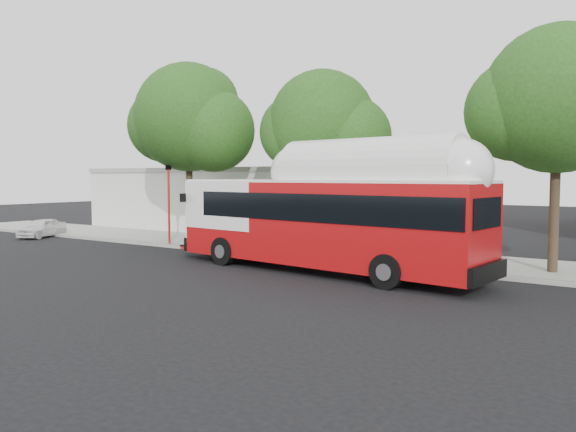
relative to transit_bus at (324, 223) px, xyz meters
The scene contains 11 objects.
ground 3.01m from the transit_bus, 132.48° to the right, with size 120.00×120.00×0.00m, color black.
sidewalk 5.35m from the transit_bus, 108.30° to the left, with size 60.00×5.00×0.15m, color gray.
curb_strip 3.25m from the transit_bus, 125.99° to the left, with size 60.00×0.30×0.15m, color gray.
red_curb_segment 5.39m from the transit_bus, 154.60° to the left, with size 10.00×0.32×0.16m, color maroon.
street_tree_left 11.79m from the transit_bus, 159.23° to the left, with size 6.67×5.80×9.74m.
street_tree_mid 6.29m from the transit_bus, 116.63° to the left, with size 5.75×5.00×8.62m.
street_tree_right 9.89m from the transit_bus, 27.74° to the left, with size 6.21×5.40×9.18m.
low_commercial_bldg 19.84m from the transit_bus, 141.77° to the left, with size 16.20×10.20×4.25m.
transit_bus is the anchor object (origin of this frame).
parked_car 20.59m from the transit_bus, behind, with size 3.39×1.37×1.16m, color silver.
signal_pole 11.07m from the transit_bus, 167.22° to the left, with size 0.12×0.40×4.27m.
Camera 1 is at (12.28, -16.76, 3.66)m, focal length 35.00 mm.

